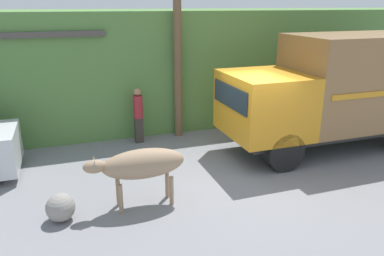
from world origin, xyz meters
name	(u,v)px	position (x,y,z in m)	size (l,w,h in m)	color
ground_plane	(239,171)	(0.00, 0.00, 0.00)	(60.00, 60.00, 0.00)	gray
hillside_embankment	(171,62)	(0.00, 6.12, 1.92)	(32.00, 5.48, 3.85)	#568442
building_backdrop	(26,84)	(-5.08, 4.61, 1.68)	(4.70, 2.70, 3.34)	#8CC69E
cargo_truck	(344,88)	(3.56, 0.63, 1.77)	(6.62, 2.30, 3.26)	#2D2D2D
brown_cow	(141,165)	(-2.65, -0.86, 0.93)	(2.06, 0.62, 1.26)	#9E7F60
pedestrian_on_hill	(138,112)	(-1.96, 2.91, 0.95)	(0.33, 0.33, 1.69)	#38332D
utility_pole	(177,31)	(-0.63, 3.13, 3.27)	(0.90, 0.25, 6.33)	brown
roadside_rock	(60,207)	(-4.29, -0.91, 0.28)	(0.56, 0.56, 0.56)	gray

